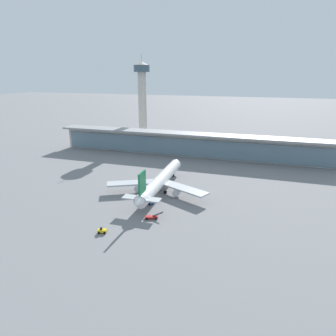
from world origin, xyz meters
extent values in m
plane|color=slate|center=(0.00, 0.00, 0.00)|extent=(1200.00, 1200.00, 0.00)
cylinder|color=white|center=(0.15, 6.22, 5.13)|extent=(6.33, 51.35, 5.41)
cone|color=white|center=(-0.35, 34.01, 5.13)|extent=(5.38, 4.96, 5.30)
cone|color=white|center=(0.64, -21.30, 5.67)|extent=(4.97, 6.03, 4.87)
cube|color=black|center=(-0.30, 30.92, 6.07)|extent=(4.09, 2.31, 0.65)
cube|color=#B7BABF|center=(-11.41, 1.31, 4.18)|extent=(23.47, 15.90, 0.65)
cube|color=#B7BABF|center=(11.88, 1.73, 4.18)|extent=(23.64, 15.24, 0.65)
cylinder|color=silver|center=(-8.61, 0.81, 2.32)|extent=(3.05, 3.97, 2.98)
cylinder|color=silver|center=(9.10, 1.13, 2.32)|extent=(3.05, 3.97, 2.98)
cube|color=#14703D|center=(0.56, -16.61, 12.02)|extent=(0.77, 6.53, 8.39)
cube|color=#B7BABF|center=(0.58, -17.54, 5.94)|extent=(14.98, 4.37, 0.47)
cylinder|color=black|center=(-2.78, 3.37, 0.65)|extent=(1.14, 1.32, 1.30)
cylinder|color=black|center=(3.18, 3.48, 0.65)|extent=(1.14, 1.32, 1.30)
cylinder|color=black|center=(-0.22, 26.72, 0.65)|extent=(1.14, 1.32, 1.30)
cube|color=yellow|center=(-6.28, -35.98, 0.90)|extent=(3.12, 2.26, 0.90)
cube|color=black|center=(-6.57, -36.07, 1.70)|extent=(0.87, 0.87, 0.70)
cylinder|color=black|center=(-5.56, -35.01, 0.45)|extent=(0.94, 0.53, 0.90)
cylinder|color=black|center=(-5.14, -36.37, 0.45)|extent=(0.94, 0.53, 0.90)
cylinder|color=black|center=(-7.43, -35.59, 0.45)|extent=(0.94, 0.53, 0.90)
cylinder|color=black|center=(-7.01, -36.95, 0.45)|extent=(0.94, 0.53, 0.90)
cube|color=#234C9E|center=(0.48, -9.64, 0.90)|extent=(3.16, 2.48, 0.90)
cube|color=black|center=(0.75, -9.76, 1.70)|extent=(0.92, 0.92, 0.70)
cylinder|color=black|center=(-0.70, -9.91, 0.45)|extent=(0.94, 0.61, 0.90)
cylinder|color=black|center=(-0.15, -8.60, 0.45)|extent=(0.94, 0.61, 0.90)
cylinder|color=black|center=(1.10, -10.68, 0.45)|extent=(0.94, 0.61, 0.90)
cylinder|color=black|center=(1.66, -9.37, 0.45)|extent=(0.94, 0.61, 0.90)
cube|color=#B21E1E|center=(5.87, -21.31, 0.75)|extent=(5.13, 3.36, 0.60)
cube|color=black|center=(8.14, -20.46, 1.84)|extent=(4.02, 2.22, 1.72)
cylinder|color=black|center=(7.15, -19.94, 0.45)|extent=(0.94, 0.58, 0.90)
cylinder|color=black|center=(7.73, -21.49, 0.45)|extent=(0.94, 0.58, 0.90)
cylinder|color=black|center=(4.00, -21.12, 0.45)|extent=(0.94, 0.58, 0.90)
cylinder|color=black|center=(4.58, -22.67, 0.45)|extent=(0.94, 0.58, 0.90)
cube|color=#B2ADA3|center=(0.00, 69.73, 7.00)|extent=(180.00, 8.00, 14.00)
cube|color=slate|center=(0.00, 65.43, 6.30)|extent=(176.40, 0.50, 11.20)
cube|color=gray|center=(0.00, 67.73, 14.60)|extent=(183.60, 12.80, 1.20)
cylinder|color=#B2ADA3|center=(-48.28, 103.77, 26.14)|extent=(6.40, 6.40, 52.28)
cylinder|color=#384C5B|center=(-48.28, 103.77, 54.78)|extent=(12.00, 12.00, 5.00)
cone|color=#B2ADA3|center=(-48.28, 103.77, 58.48)|extent=(10.20, 10.20, 2.40)
cylinder|color=#99999E|center=(-48.28, 103.77, 62.18)|extent=(0.36, 0.36, 5.00)
camera|label=1|loc=(41.90, -114.13, 51.43)|focal=31.88mm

